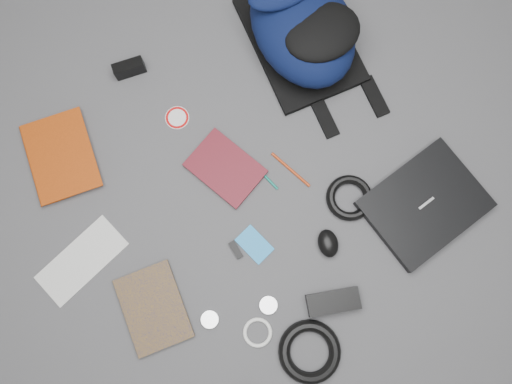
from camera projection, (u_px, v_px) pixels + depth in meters
ground at (256, 193)px, 1.43m from camera, size 4.00×4.00×0.00m
backpack at (302, 26)px, 1.43m from camera, size 0.38×0.48×0.18m
laptop at (424, 204)px, 1.41m from camera, size 0.33×0.26×0.03m
textbook_red at (30, 167)px, 1.43m from camera, size 0.24×0.29×0.03m
comic_book at (126, 319)px, 1.36m from camera, size 0.21×0.25×0.02m
envelope at (82, 261)px, 1.39m from camera, size 0.27×0.16×0.00m
dvd_case at (225, 168)px, 1.44m from camera, size 0.19×0.23×0.02m
compact_camera at (129, 68)px, 1.47m from camera, size 0.10×0.06×0.05m
sticker_disc at (177, 118)px, 1.47m from camera, size 0.08×0.08×0.00m
pen_teal at (262, 173)px, 1.44m from camera, size 0.03×0.13×0.01m
pen_red at (291, 170)px, 1.44m from camera, size 0.04×0.14×0.01m
id_badge at (254, 245)px, 1.40m from camera, size 0.08×0.11×0.00m
usb_black at (236, 250)px, 1.40m from camera, size 0.02×0.05×0.01m
mouse at (328, 243)px, 1.38m from camera, size 0.08×0.09×0.04m
headphone_left at (210, 319)px, 1.36m from camera, size 0.06×0.06×0.01m
headphone_right at (268, 305)px, 1.37m from camera, size 0.06×0.06×0.01m
cable_coil at (349, 198)px, 1.41m from camera, size 0.15×0.15×0.03m
power_brick at (333, 302)px, 1.36m from camera, size 0.15×0.11×0.04m
power_cord_coil at (310, 352)px, 1.34m from camera, size 0.22×0.22×0.03m
white_cable_coil at (258, 333)px, 1.35m from camera, size 0.11×0.11×0.01m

